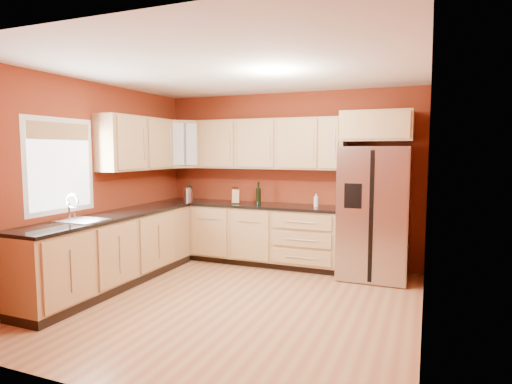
{
  "coord_description": "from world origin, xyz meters",
  "views": [
    {
      "loc": [
        2.01,
        -4.27,
        1.73
      ],
      "look_at": [
        -0.08,
        0.9,
        1.18
      ],
      "focal_mm": 30.0,
      "sensor_mm": 36.0,
      "label": 1
    }
  ],
  "objects_px": {
    "knife_block": "(236,197)",
    "soap_dispenser": "(316,200)",
    "canister_left": "(188,194)",
    "refrigerator": "(374,213)",
    "wine_bottle_a": "(189,190)"
  },
  "relations": [
    {
      "from": "refrigerator",
      "to": "canister_left",
      "type": "relative_size",
      "value": 8.45
    },
    {
      "from": "refrigerator",
      "to": "wine_bottle_a",
      "type": "distance_m",
      "value": 2.95
    },
    {
      "from": "knife_block",
      "to": "soap_dispenser",
      "type": "distance_m",
      "value": 1.24
    },
    {
      "from": "wine_bottle_a",
      "to": "soap_dispenser",
      "type": "xyz_separation_m",
      "value": [
        2.11,
        -0.01,
        -0.07
      ]
    },
    {
      "from": "refrigerator",
      "to": "canister_left",
      "type": "height_order",
      "value": "refrigerator"
    },
    {
      "from": "wine_bottle_a",
      "to": "soap_dispenser",
      "type": "distance_m",
      "value": 2.11
    },
    {
      "from": "knife_block",
      "to": "soap_dispenser",
      "type": "height_order",
      "value": "knife_block"
    },
    {
      "from": "refrigerator",
      "to": "wine_bottle_a",
      "type": "bearing_deg",
      "value": 177.93
    },
    {
      "from": "canister_left",
      "to": "soap_dispenser",
      "type": "xyz_separation_m",
      "value": [
        2.12,
        0.02,
        -0.01
      ]
    },
    {
      "from": "wine_bottle_a",
      "to": "soap_dispenser",
      "type": "height_order",
      "value": "wine_bottle_a"
    },
    {
      "from": "canister_left",
      "to": "wine_bottle_a",
      "type": "xyz_separation_m",
      "value": [
        0.01,
        0.03,
        0.06
      ]
    },
    {
      "from": "refrigerator",
      "to": "soap_dispenser",
      "type": "relative_size",
      "value": 9.63
    },
    {
      "from": "canister_left",
      "to": "knife_block",
      "type": "xyz_separation_m",
      "value": [
        0.88,
        -0.06,
        -0.0
      ]
    },
    {
      "from": "canister_left",
      "to": "wine_bottle_a",
      "type": "height_order",
      "value": "wine_bottle_a"
    },
    {
      "from": "refrigerator",
      "to": "canister_left",
      "type": "bearing_deg",
      "value": 178.51
    }
  ]
}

